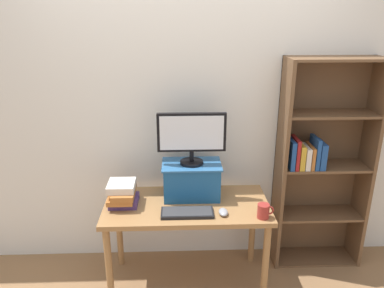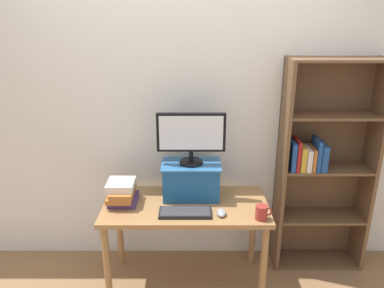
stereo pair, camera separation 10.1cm
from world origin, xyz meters
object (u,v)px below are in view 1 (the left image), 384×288
riser_box (192,179)px  computer_mouse (223,212)px  bookshelf_unit (320,164)px  book_stack (123,194)px  desk (187,214)px  coffee_mug (264,211)px  computer_monitor (192,136)px  keyboard (188,213)px

riser_box → computer_mouse: 0.38m
bookshelf_unit → book_stack: (-1.55, -0.27, -0.10)m
riser_box → book_stack: bearing=-167.8°
desk → book_stack: book_stack is taller
book_stack → coffee_mug: book_stack is taller
computer_monitor → coffee_mug: (0.48, -0.34, -0.44)m
computer_monitor → riser_box: bearing=90.0°
book_stack → riser_box: bearing=12.2°
desk → bookshelf_unit: bearing=14.8°
computer_monitor → coffee_mug: computer_monitor is taller
desk → coffee_mug: coffee_mug is taller
desk → computer_mouse: size_ratio=11.68×
desk → book_stack: (-0.47, 0.02, 0.17)m
bookshelf_unit → riser_box: 1.05m
computer_monitor → computer_mouse: 0.59m
desk → keyboard: keyboard is taller
book_stack → computer_monitor: bearing=12.1°
riser_box → coffee_mug: (0.48, -0.34, -0.09)m
bookshelf_unit → coffee_mug: bookshelf_unit is taller
bookshelf_unit → computer_mouse: bearing=-151.6°
keyboard → book_stack: size_ratio=1.36×
bookshelf_unit → computer_mouse: 0.96m
computer_mouse → book_stack: (-0.72, 0.18, 0.07)m
computer_mouse → computer_monitor: bearing=126.3°
computer_monitor → coffee_mug: 0.74m
coffee_mug → bookshelf_unit: bearing=41.9°
book_stack → coffee_mug: 1.02m
riser_box → bookshelf_unit: bearing=8.6°
desk → coffee_mug: size_ratio=10.51×
riser_box → book_stack: size_ratio=1.64×
desk → computer_monitor: bearing=71.9°
bookshelf_unit → computer_monitor: bearing=-171.3°
computer_monitor → coffee_mug: size_ratio=4.35×
riser_box → coffee_mug: riser_box is taller
computer_mouse → coffee_mug: 0.28m
bookshelf_unit → keyboard: bookshelf_unit is taller
bookshelf_unit → coffee_mug: size_ratio=14.97×
desk → computer_monitor: size_ratio=2.42×
keyboard → coffee_mug: (0.52, -0.07, 0.04)m
computer_monitor → computer_mouse: size_ratio=4.83×
desk → riser_box: bearing=72.1°
computer_monitor → desk: bearing=-108.1°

